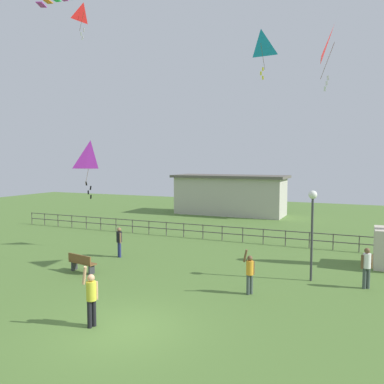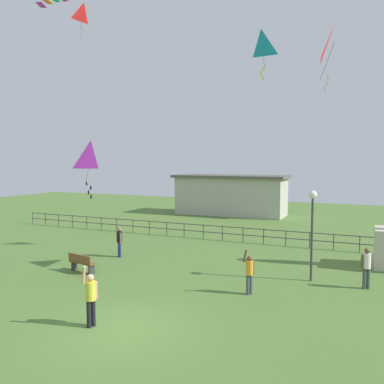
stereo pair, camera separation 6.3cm
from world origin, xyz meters
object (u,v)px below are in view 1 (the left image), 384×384
person_1 (119,240)px  person_2 (367,265)px  kite_3 (84,13)px  park_bench (82,263)px  kite_0 (261,44)px  person_0 (250,271)px  lamppost (312,214)px  person_3 (91,296)px  kite_1 (334,43)px  kite_2 (91,157)px

person_1 → person_2: person_2 is taller
kite_3 → person_2: bearing=-3.5°
park_bench → person_2: bearing=13.0°
park_bench → person_2: size_ratio=0.93×
person_1 → kite_0: (6.87, 2.67, 10.11)m
person_2 → person_0: bearing=-148.1°
lamppost → person_0: lamppost is taller
park_bench → person_1: bearing=91.4°
lamppost → person_3: (-5.62, -7.67, -1.90)m
kite_1 → kite_2: 12.25m
kite_0 → kite_2: size_ratio=0.83×
person_0 → kite_3: kite_3 is taller
kite_0 → kite_1: size_ratio=0.88×
kite_3 → kite_2: bearing=-47.2°
lamppost → person_2: size_ratio=2.34×
park_bench → kite_3: bearing=124.3°
park_bench → kite_2: kite_2 is taller
person_0 → kite_1: bearing=48.7°
person_1 → kite_2: kite_2 is taller
kite_1 → person_2: bearing=-15.0°
person_3 → person_2: bearing=43.8°
park_bench → kite_3: size_ratio=0.80×
lamppost → person_3: size_ratio=1.99×
lamppost → kite_3: (-12.36, 0.70, 10.31)m
person_0 → person_1: person_0 is taller
lamppost → person_2: lamppost is taller
person_1 → person_3: person_3 is taller
lamppost → kite_2: kite_2 is taller
kite_1 → kite_0: bearing=144.6°
person_2 → kite_2: size_ratio=0.58×
kite_1 → kite_2: size_ratio=0.94×
lamppost → park_bench: (-9.86, -2.96, -2.42)m
kite_3 → person_3: bearing=-51.2°
lamppost → kite_1: kite_1 is taller
lamppost → kite_1: (0.67, 0.22, 7.06)m
person_1 → kite_0: bearing=21.2°
person_0 → kite_2: kite_2 is taller
park_bench → kite_1: bearing=16.8°
park_bench → person_0: bearing=1.5°
person_0 → kite_3: (-10.42, 3.46, 12.29)m
person_2 → kite_0: (-5.24, 3.06, 10.07)m
kite_1 → person_1: bearing=-179.9°
park_bench → kite_0: (6.80, 5.84, 10.57)m
kite_1 → park_bench: bearing=-163.2°
person_3 → kite_1: size_ratio=0.73×
park_bench → kite_3: (-2.50, 3.67, 12.72)m
person_0 → person_2: (4.12, 2.57, 0.06)m
kite_0 → kite_1: kite_0 is taller
kite_1 → kite_3: kite_3 is taller
person_0 → kite_3: bearing=161.6°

